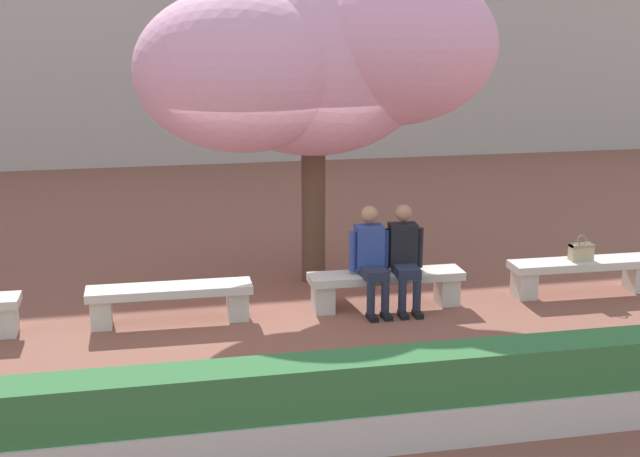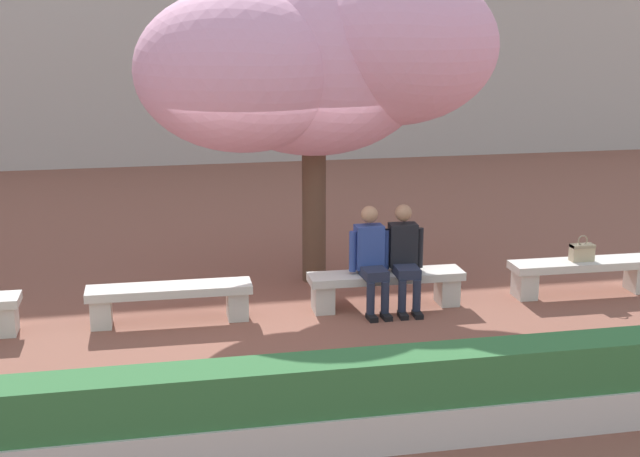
{
  "view_description": "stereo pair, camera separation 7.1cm",
  "coord_description": "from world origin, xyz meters",
  "px_view_note": "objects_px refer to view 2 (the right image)",
  "views": [
    {
      "loc": [
        -1.68,
        -10.11,
        3.61
      ],
      "look_at": [
        0.53,
        0.2,
        1.0
      ],
      "focal_mm": 50.0,
      "sensor_mm": 36.0,
      "label": 1
    },
    {
      "loc": [
        -1.61,
        -10.13,
        3.61
      ],
      "look_at": [
        0.53,
        0.2,
        1.0
      ],
      "focal_mm": 50.0,
      "sensor_mm": 36.0,
      "label": 2
    }
  ],
  "objects_px": {
    "person_seated_right": "(404,253)",
    "handbag": "(582,251)",
    "stone_bench_center": "(386,284)",
    "stone_bench_near_west": "(170,297)",
    "person_seated_left": "(371,255)",
    "cherry_tree_main": "(316,61)",
    "stone_bench_near_east": "(583,271)"
  },
  "relations": [
    {
      "from": "cherry_tree_main",
      "to": "stone_bench_near_east",
      "type": "bearing_deg",
      "value": -19.43
    },
    {
      "from": "handbag",
      "to": "cherry_tree_main",
      "type": "height_order",
      "value": "cherry_tree_main"
    },
    {
      "from": "stone_bench_center",
      "to": "stone_bench_near_east",
      "type": "xyz_separation_m",
      "value": [
        2.64,
        0.0,
        0.0
      ]
    },
    {
      "from": "person_seated_left",
      "to": "person_seated_right",
      "type": "xyz_separation_m",
      "value": [
        0.42,
        0.0,
        0.0
      ]
    },
    {
      "from": "stone_bench_near_west",
      "to": "person_seated_left",
      "type": "bearing_deg",
      "value": -1.26
    },
    {
      "from": "stone_bench_near_west",
      "to": "cherry_tree_main",
      "type": "xyz_separation_m",
      "value": [
        2.0,
        1.16,
        2.65
      ]
    },
    {
      "from": "stone_bench_near_west",
      "to": "cherry_tree_main",
      "type": "relative_size",
      "value": 0.42
    },
    {
      "from": "stone_bench_near_west",
      "to": "stone_bench_near_east",
      "type": "bearing_deg",
      "value": 0.0
    },
    {
      "from": "stone_bench_near_west",
      "to": "person_seated_left",
      "type": "relative_size",
      "value": 1.5
    },
    {
      "from": "person_seated_left",
      "to": "person_seated_right",
      "type": "relative_size",
      "value": 1.0
    },
    {
      "from": "stone_bench_near_east",
      "to": "person_seated_left",
      "type": "xyz_separation_m",
      "value": [
        -2.85,
        -0.05,
        0.39
      ]
    },
    {
      "from": "stone_bench_near_east",
      "to": "person_seated_left",
      "type": "bearing_deg",
      "value": -178.93
    },
    {
      "from": "stone_bench_near_west",
      "to": "cherry_tree_main",
      "type": "bearing_deg",
      "value": 30.11
    },
    {
      "from": "stone_bench_near_west",
      "to": "handbag",
      "type": "height_order",
      "value": "handbag"
    },
    {
      "from": "stone_bench_near_west",
      "to": "person_seated_left",
      "type": "distance_m",
      "value": 2.46
    },
    {
      "from": "stone_bench_near_east",
      "to": "handbag",
      "type": "xyz_separation_m",
      "value": [
        -0.03,
        -0.0,
        0.27
      ]
    },
    {
      "from": "stone_bench_near_west",
      "to": "stone_bench_near_east",
      "type": "height_order",
      "value": "same"
    },
    {
      "from": "stone_bench_near_west",
      "to": "stone_bench_center",
      "type": "height_order",
      "value": "same"
    },
    {
      "from": "person_seated_right",
      "to": "handbag",
      "type": "xyz_separation_m",
      "value": [
        2.4,
        0.05,
        -0.12
      ]
    },
    {
      "from": "stone_bench_near_east",
      "to": "person_seated_right",
      "type": "distance_m",
      "value": 2.46
    },
    {
      "from": "stone_bench_center",
      "to": "person_seated_left",
      "type": "relative_size",
      "value": 1.5
    },
    {
      "from": "stone_bench_center",
      "to": "cherry_tree_main",
      "type": "height_order",
      "value": "cherry_tree_main"
    },
    {
      "from": "stone_bench_near_east",
      "to": "stone_bench_near_west",
      "type": "bearing_deg",
      "value": 180.0
    },
    {
      "from": "stone_bench_near_east",
      "to": "person_seated_right",
      "type": "height_order",
      "value": "person_seated_right"
    },
    {
      "from": "stone_bench_near_east",
      "to": "handbag",
      "type": "distance_m",
      "value": 0.27
    },
    {
      "from": "stone_bench_near_west",
      "to": "stone_bench_center",
      "type": "bearing_deg",
      "value": 0.0
    },
    {
      "from": "stone_bench_center",
      "to": "person_seated_right",
      "type": "bearing_deg",
      "value": -14.3
    },
    {
      "from": "stone_bench_center",
      "to": "handbag",
      "type": "height_order",
      "value": "handbag"
    },
    {
      "from": "cherry_tree_main",
      "to": "person_seated_right",
      "type": "bearing_deg",
      "value": -54.85
    },
    {
      "from": "stone_bench_center",
      "to": "stone_bench_near_east",
      "type": "bearing_deg",
      "value": 0.0
    },
    {
      "from": "cherry_tree_main",
      "to": "person_seated_left",
      "type": "bearing_deg",
      "value": -70.38
    },
    {
      "from": "person_seated_left",
      "to": "handbag",
      "type": "bearing_deg",
      "value": 1.05
    }
  ]
}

